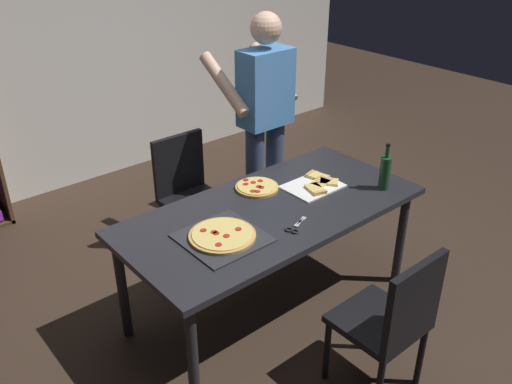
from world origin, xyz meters
name	(u,v)px	position (x,y,z in m)	size (l,w,h in m)	color
ground_plane	(270,305)	(0.00, 0.00, 0.00)	(12.00, 12.00, 0.00)	#38281E
back_wall	(75,30)	(0.00, 2.60, 1.40)	(6.40, 0.10, 2.80)	silver
dining_table	(272,218)	(0.00, 0.00, 0.68)	(1.88, 0.90, 0.75)	#232328
chair_near_camera	(393,318)	(0.00, -0.94, 0.51)	(0.42, 0.42, 0.90)	black
chair_far_side	(188,188)	(0.00, 0.94, 0.51)	(0.42, 0.42, 0.90)	black
person_serving_pizza	(264,117)	(0.56, 0.72, 1.00)	(0.55, 0.54, 1.75)	#38476B
pepperoni_pizza_on_tray	(222,236)	(-0.43, -0.08, 0.77)	(0.43, 0.43, 0.04)	#2D2D33
pizza_slices_on_towel	(317,184)	(0.42, 0.03, 0.76)	(0.36, 0.28, 0.03)	white
wine_bottle	(385,172)	(0.72, -0.27, 0.87)	(0.07, 0.07, 0.32)	#194723
kitchen_scissors	(295,227)	(-0.05, -0.26, 0.76)	(0.20, 0.12, 0.01)	silver
second_pizza_plain	(257,187)	(0.09, 0.25, 0.76)	(0.28, 0.28, 0.03)	tan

